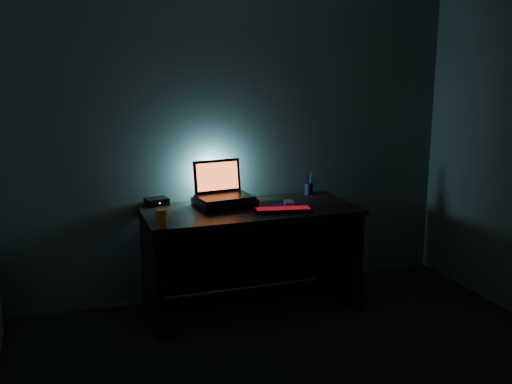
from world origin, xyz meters
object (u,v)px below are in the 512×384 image
at_px(keyboard, 283,210).
at_px(pen_cup, 309,189).
at_px(juice_glass, 161,219).
at_px(laptop, 222,189).
at_px(router, 157,202).
at_px(mouse, 289,203).

xyz_separation_m(keyboard, pen_cup, (0.39, 0.44, 0.03)).
bearing_deg(juice_glass, pen_cup, 24.46).
bearing_deg(keyboard, laptop, 148.18).
xyz_separation_m(laptop, pen_cup, (0.74, 0.11, -0.08)).
relative_size(laptop, juice_glass, 3.63).
bearing_deg(keyboard, pen_cup, 59.34).
height_order(laptop, pen_cup, laptop).
relative_size(laptop, keyboard, 1.01).
xyz_separation_m(laptop, router, (-0.45, 0.14, -0.09)).
bearing_deg(mouse, router, 171.66).
xyz_separation_m(mouse, pen_cup, (0.29, 0.31, 0.02)).
bearing_deg(pen_cup, keyboard, -131.65).
height_order(pen_cup, router, pen_cup).
xyz_separation_m(laptop, mouse, (0.44, -0.20, -0.10)).
bearing_deg(keyboard, mouse, 64.07).
bearing_deg(mouse, laptop, 168.79).
bearing_deg(keyboard, router, 160.58).
bearing_deg(pen_cup, laptop, -171.28).
relative_size(juice_glass, router, 0.65).
height_order(mouse, pen_cup, pen_cup).
relative_size(keyboard, router, 2.31).
relative_size(laptop, pen_cup, 4.58).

